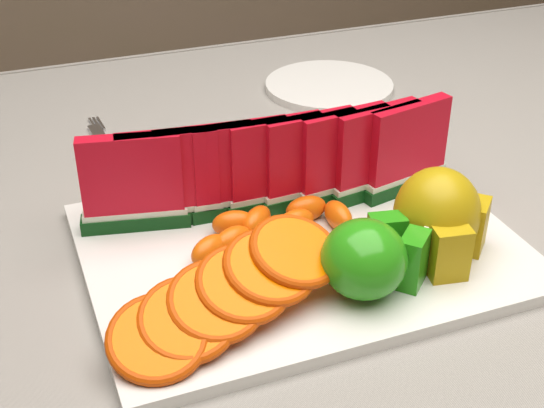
{
  "coord_description": "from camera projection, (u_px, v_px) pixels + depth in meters",
  "views": [
    {
      "loc": [
        -0.26,
        -0.62,
        1.17
      ],
      "look_at": [
        -0.05,
        -0.06,
        0.81
      ],
      "focal_mm": 50.0,
      "sensor_mm": 36.0,
      "label": 1
    }
  ],
  "objects": [
    {
      "name": "orange_fan_front",
      "position": [
        230.0,
        292.0,
        0.61
      ],
      "size": [
        0.23,
        0.14,
        0.06
      ],
      "color": "#DF3700",
      "rests_on": "platter"
    },
    {
      "name": "watermelon_row",
      "position": [
        276.0,
        167.0,
        0.75
      ],
      "size": [
        0.39,
        0.07,
        0.1
      ],
      "color": "#0F3C13",
      "rests_on": "platter"
    },
    {
      "name": "tablecloth",
      "position": [
        293.0,
        242.0,
        0.81
      ],
      "size": [
        1.53,
        1.03,
        0.2
      ],
      "color": "gray",
      "rests_on": "table"
    },
    {
      "name": "apple_cluster",
      "position": [
        370.0,
        257.0,
        0.64
      ],
      "size": [
        0.11,
        0.09,
        0.07
      ],
      "color": "#42901C",
      "rests_on": "platter"
    },
    {
      "name": "pear_cluster",
      "position": [
        440.0,
        217.0,
        0.68
      ],
      "size": [
        0.1,
        0.1,
        0.09
      ],
      "color": "#B86915",
      "rests_on": "platter"
    },
    {
      "name": "tangerine_segments",
      "position": [
        268.0,
        226.0,
        0.72
      ],
      "size": [
        0.17,
        0.07,
        0.03
      ],
      "color": "orange",
      "rests_on": "platter"
    },
    {
      "name": "table",
      "position": [
        292.0,
        288.0,
        0.84
      ],
      "size": [
        1.4,
        0.9,
        0.75
      ],
      "color": "#4E3A1D",
      "rests_on": "ground"
    },
    {
      "name": "side_plate",
      "position": [
        329.0,
        86.0,
        1.07
      ],
      "size": [
        0.22,
        0.22,
        0.01
      ],
      "color": "silver",
      "rests_on": "tablecloth"
    },
    {
      "name": "fork",
      "position": [
        109.0,
        151.0,
        0.9
      ],
      "size": [
        0.03,
        0.2,
        0.0
      ],
      "color": "silver",
      "rests_on": "tablecloth"
    },
    {
      "name": "orange_fan_back",
      "position": [
        235.0,
        168.0,
        0.8
      ],
      "size": [
        0.28,
        0.1,
        0.04
      ],
      "color": "#DF3700",
      "rests_on": "platter"
    },
    {
      "name": "platter",
      "position": [
        301.0,
        248.0,
        0.72
      ],
      "size": [
        0.4,
        0.3,
        0.01
      ],
      "color": "silver",
      "rests_on": "tablecloth"
    }
  ]
}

